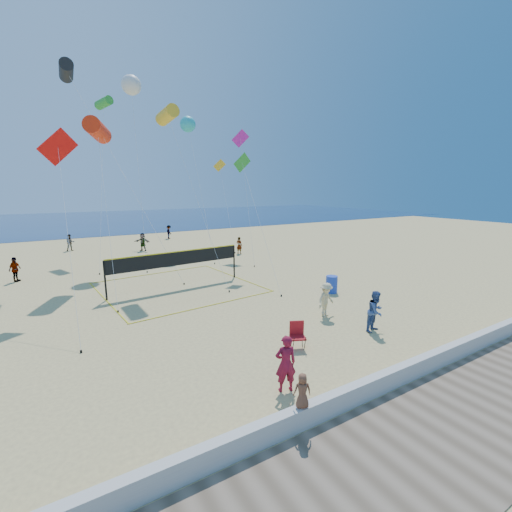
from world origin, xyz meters
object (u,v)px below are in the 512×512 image
camp_chair (297,333)px  volleyball_net (177,263)px  woman (286,363)px  trash_barrel (332,284)px

camp_chair → volleyball_net: 10.29m
woman → camp_chair: woman is taller
camp_chair → trash_barrel: 7.53m
camp_chair → trash_barrel: camp_chair is taller
woman → trash_barrel: 10.43m
volleyball_net → camp_chair: bearing=-88.1°
woman → trash_barrel: bearing=-123.6°
camp_chair → volleyball_net: (-1.29, 10.17, 0.95)m
woman → trash_barrel: size_ratio=1.79×
camp_chair → trash_barrel: (6.02, 4.52, -0.09)m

